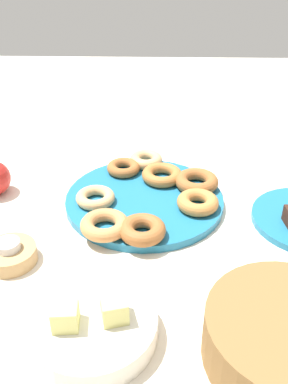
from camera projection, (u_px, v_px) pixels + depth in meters
The scene contains 15 objects.
ground_plane at pixel (144, 203), 0.92m from camera, with size 2.40×2.40×0.00m, color beige.
donut_plate at pixel (144, 200), 0.92m from camera, with size 0.34×0.34×0.02m, color #1E6B93.
donut_0 at pixel (197, 181), 0.94m from camera, with size 0.10×0.10×0.03m, color #995B2D.
donut_1 at pixel (198, 202), 0.87m from camera, with size 0.09×0.09×0.03m, color #BC7A3D.
donut_2 at pixel (162, 175), 0.97m from camera, with size 0.09×0.09×0.03m, color #AD6B33.
donut_3 at pixel (95, 198), 0.89m from camera, with size 0.08×0.08×0.02m, color tan.
donut_4 at pixel (123, 168), 1.00m from camera, with size 0.08×0.08×0.02m, color #995B2D.
donut_5 at pixel (145, 230), 0.79m from camera, with size 0.09×0.09×0.03m, color #995B2D.
donut_6 at pixel (105, 225), 0.80m from camera, with size 0.09×0.09×0.03m, color #C6844C.
donut_7 at pixel (147, 160), 1.03m from camera, with size 0.08×0.08×0.02m, color tan.
candle_holder at pixel (10, 255), 0.76m from camera, with size 0.09×0.09×0.03m, color tan.
tealight at pixel (8, 245), 0.74m from camera, with size 0.04×0.04×0.01m, color silver.
fruit_bowl at pixel (92, 326), 0.62m from camera, with size 0.19×0.19×0.04m, color silver.
melon_chunk_left at pixel (114, 309), 0.60m from camera, with size 0.04×0.04×0.04m, color #DBD67A.
melon_chunk_right at pixel (65, 316), 0.58m from camera, with size 0.04×0.04×0.04m, color #DBD67A.
Camera 1 is at (-0.02, 0.77, 0.51)m, focal length 39.95 mm.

